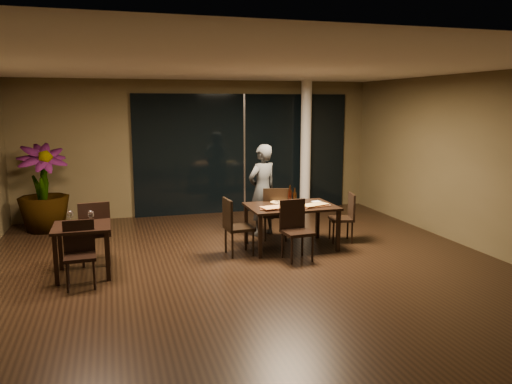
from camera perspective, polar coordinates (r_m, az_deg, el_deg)
The scene contains 32 objects.
ground at distance 7.78m, azimuth -0.96°, elevation -8.51°, with size 8.00×8.00×0.00m, color black.
wall_back at distance 11.38m, azimuth -6.40°, elevation 5.05°, with size 8.00×0.10×3.00m, color #4B4128.
wall_front at distance 3.76m, azimuth 15.61°, elevation -5.34°, with size 8.00×0.10×3.00m, color #4B4128.
wall_right at distance 9.35m, azimuth 23.73°, elevation 3.20°, with size 0.10×8.00×3.00m, color #4B4128.
ceiling at distance 7.40m, azimuth -1.03°, elevation 14.26°, with size 8.00×8.00×0.04m, color silver.
window_panel at distance 11.52m, azimuth -1.39°, elevation 4.42°, with size 5.00×0.06×2.70m, color black.
column at distance 11.65m, azimuth 5.70°, elevation 5.18°, with size 0.24×0.24×3.00m, color silver.
main_table at distance 8.63m, azimuth 4.03°, elevation -2.02°, with size 1.50×1.00×0.75m.
side_table at distance 7.66m, azimuth -19.25°, elevation -4.53°, with size 0.80×0.80×0.75m.
chair_main_far at distance 9.12m, azimuth 2.24°, elevation -2.16°, with size 0.57×0.57×0.99m.
chair_main_near at distance 8.06m, azimuth 4.50°, elevation -3.94°, with size 0.48×0.48×0.95m.
chair_main_left at distance 8.23m, azimuth -2.49°, elevation -3.63°, with size 0.48×0.48×0.95m.
chair_main_right at distance 9.19m, azimuth 10.19°, elevation -2.58°, with size 0.49×0.49×0.89m.
chair_side_far at distance 8.14m, azimuth -18.01°, elevation -4.07°, with size 0.52×0.52×1.00m.
chair_side_near at distance 7.29m, azimuth -19.51°, elevation -6.25°, with size 0.44×0.44×0.90m.
diner at distance 9.43m, azimuth 0.72°, elevation 0.21°, with size 0.59×0.39×1.73m, color #313436.
potted_plant at distance 10.58m, azimuth -23.17°, elevation 0.41°, with size 0.93×0.93×1.71m, color #1E4B19.
pizza_board_left at distance 8.33m, azimuth 2.57°, elevation -1.87°, with size 0.62×0.31×0.01m, color #412315.
pizza_board_right at distance 8.57m, azimuth 6.68°, elevation -1.59°, with size 0.54×0.27×0.01m, color #4B2A18.
oblong_pizza_left at distance 8.33m, azimuth 2.57°, elevation -1.76°, with size 0.55×0.25×0.02m, color #6B090A, non-canonical shape.
oblong_pizza_right at distance 8.57m, azimuth 6.68°, elevation -1.48°, with size 0.47×0.22×0.02m, color maroon, non-canonical shape.
round_pizza at distance 8.81m, azimuth 2.69°, elevation -1.22°, with size 0.31×0.31×0.01m, color #A62E12.
bottle_a at distance 8.63m, azimuth 3.88°, elevation -0.53°, with size 0.06×0.06×0.29m, color black, non-canonical shape.
bottle_b at distance 8.65m, azimuth 4.45°, elevation -0.51°, with size 0.06×0.06×0.29m, color black, non-canonical shape.
bottle_c at distance 8.69m, azimuth 3.89°, elevation -0.32°, with size 0.07×0.07×0.34m, color black, non-canonical shape.
tumbler_left at distance 8.57m, azimuth 2.39°, elevation -1.31°, with size 0.07×0.07×0.08m, color white.
tumbler_right at distance 8.78m, azimuth 5.38°, elevation -1.03°, with size 0.08×0.08×0.09m, color white.
napkin_near at distance 8.71m, azimuth 7.84°, elevation -1.43°, with size 0.18×0.10×0.01m, color white.
napkin_far at distance 8.96m, azimuth 6.97°, elevation -1.10°, with size 0.18×0.10×0.01m, color white.
wine_glass_a at distance 7.69m, azimuth -20.44°, elevation -2.81°, with size 0.09×0.09×0.20m, color white, non-canonical shape.
wine_glass_b at distance 7.58m, azimuth -18.33°, elevation -2.86°, with size 0.09×0.09×0.20m, color white, non-canonical shape.
side_napkin at distance 7.43m, azimuth -18.80°, elevation -3.87°, with size 0.18×0.11×0.01m, color white.
Camera 1 is at (-1.94, -7.12, 2.47)m, focal length 35.00 mm.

